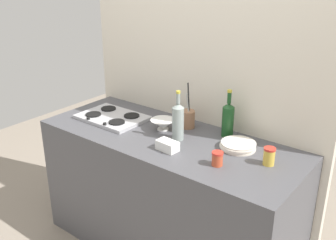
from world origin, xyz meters
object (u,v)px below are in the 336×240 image
object	(u,v)px
plate_stack	(238,146)
utensil_crock	(188,119)
butter_dish	(167,146)
condiment_jar_rear	(269,156)
wine_bottle_leftmost	(228,119)
condiment_jar_front	(217,159)
mixing_bowl	(163,124)
stovetop_hob	(112,117)
wine_bottle_mid_left	(178,121)

from	to	relation	value
plate_stack	utensil_crock	size ratio (longest dim) A/B	0.72
butter_dish	condiment_jar_rear	world-z (taller)	condiment_jar_rear
plate_stack	utensil_crock	world-z (taller)	utensil_crock
utensil_crock	wine_bottle_leftmost	bearing A→B (deg)	7.92
plate_stack	wine_bottle_leftmost	world-z (taller)	wine_bottle_leftmost
condiment_jar_front	mixing_bowl	bearing A→B (deg)	159.83
butter_dish	utensil_crock	distance (m)	0.38
plate_stack	condiment_jar_front	bearing A→B (deg)	-87.92
stovetop_hob	utensil_crock	distance (m)	0.57
mixing_bowl	utensil_crock	xyz separation A→B (m)	(0.11, 0.14, 0.02)
butter_dish	condiment_jar_front	bearing A→B (deg)	3.69
wine_bottle_leftmost	wine_bottle_mid_left	distance (m)	0.33
stovetop_hob	butter_dish	distance (m)	0.65
stovetop_hob	utensil_crock	bearing A→B (deg)	21.72
utensil_crock	condiment_jar_rear	size ratio (longest dim) A/B	2.99
wine_bottle_mid_left	butter_dish	size ratio (longest dim) A/B	2.46
wine_bottle_leftmost	condiment_jar_rear	size ratio (longest dim) A/B	3.07
stovetop_hob	condiment_jar_rear	world-z (taller)	condiment_jar_rear
utensil_crock	stovetop_hob	bearing A→B (deg)	-158.28
plate_stack	wine_bottle_mid_left	size ratio (longest dim) A/B	0.68
condiment_jar_rear	stovetop_hob	bearing A→B (deg)	-177.52
plate_stack	condiment_jar_front	xyz separation A→B (m)	(0.01, -0.26, 0.02)
stovetop_hob	butter_dish	world-z (taller)	butter_dish
mixing_bowl	condiment_jar_front	bearing A→B (deg)	-20.17
stovetop_hob	mixing_bowl	bearing A→B (deg)	9.35
stovetop_hob	condiment_jar_rear	size ratio (longest dim) A/B	4.62
plate_stack	wine_bottle_leftmost	xyz separation A→B (m)	(-0.15, 0.12, 0.10)
condiment_jar_front	utensil_crock	bearing A→B (deg)	142.38
plate_stack	condiment_jar_rear	xyz separation A→B (m)	(0.24, -0.07, 0.03)
stovetop_hob	wine_bottle_leftmost	bearing A→B (deg)	17.03
stovetop_hob	condiment_jar_front	bearing A→B (deg)	-7.90
wine_bottle_leftmost	condiment_jar_front	bearing A→B (deg)	-67.74
plate_stack	butter_dish	bearing A→B (deg)	-139.41
wine_bottle_mid_left	condiment_jar_rear	bearing A→B (deg)	3.94
butter_dish	utensil_crock	size ratio (longest dim) A/B	0.43
butter_dish	utensil_crock	world-z (taller)	utensil_crock
stovetop_hob	wine_bottle_mid_left	bearing A→B (deg)	0.95
plate_stack	utensil_crock	bearing A→B (deg)	169.23
condiment_jar_rear	utensil_crock	bearing A→B (deg)	166.82
plate_stack	butter_dish	size ratio (longest dim) A/B	1.67
plate_stack	utensil_crock	distance (m)	0.45
stovetop_hob	plate_stack	world-z (taller)	same
wine_bottle_leftmost	condiment_jar_front	xyz separation A→B (m)	(0.16, -0.38, -0.08)
wine_bottle_leftmost	wine_bottle_mid_left	xyz separation A→B (m)	(-0.23, -0.24, 0.01)
wine_bottle_leftmost	condiment_jar_rear	bearing A→B (deg)	-27.30
wine_bottle_leftmost	mixing_bowl	size ratio (longest dim) A/B	1.86
mixing_bowl	condiment_jar_front	xyz separation A→B (m)	(0.55, -0.20, 0.00)
stovetop_hob	plate_stack	xyz separation A→B (m)	(0.96, 0.13, 0.01)
stovetop_hob	butter_dish	size ratio (longest dim) A/B	3.60
stovetop_hob	mixing_bowl	size ratio (longest dim) A/B	2.80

